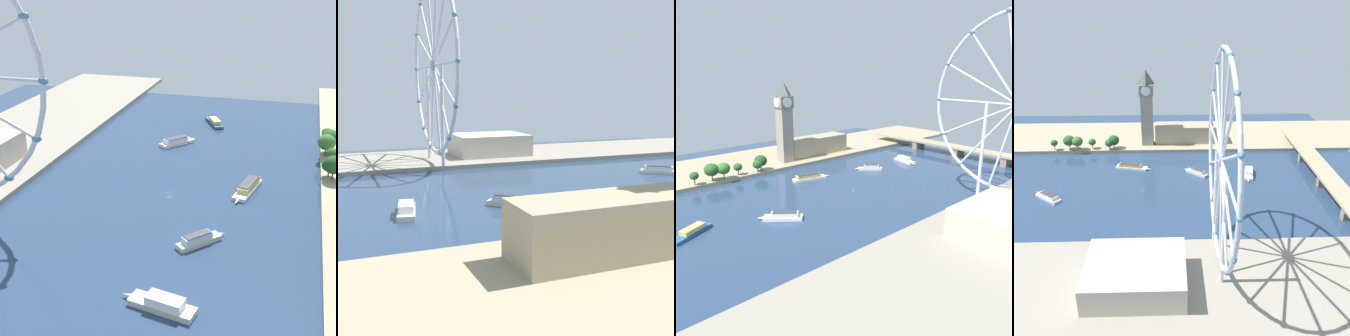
% 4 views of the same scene
% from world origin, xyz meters
% --- Properties ---
extents(ground_plane, '(418.28, 418.28, 0.00)m').
position_xyz_m(ground_plane, '(0.00, 0.00, 0.00)').
color(ground_plane, navy).
extents(riverbank_left, '(90.00, 520.00, 3.00)m').
position_xyz_m(riverbank_left, '(-124.14, 0.00, 1.50)').
color(riverbank_left, tan).
rests_on(riverbank_left, ground_plane).
extents(riverbank_right, '(90.00, 520.00, 3.00)m').
position_xyz_m(riverbank_right, '(124.14, 0.00, 1.50)').
color(riverbank_right, gray).
rests_on(riverbank_right, ground_plane).
extents(clock_tower, '(15.05, 15.05, 78.45)m').
position_xyz_m(clock_tower, '(-97.14, -0.43, 43.92)').
color(clock_tower, gray).
rests_on(clock_tower, riverbank_left).
extents(parliament_block, '(22.00, 70.32, 18.57)m').
position_xyz_m(parliament_block, '(-104.56, 42.73, 12.28)').
color(parliament_block, tan).
rests_on(parliament_block, riverbank_left).
extents(tree_row_embankment, '(14.40, 69.67, 14.74)m').
position_xyz_m(tree_row_embankment, '(-83.69, -61.75, 11.72)').
color(tree_row_embankment, '#513823').
rests_on(tree_row_embankment, riverbank_left).
extents(ferris_wheel, '(123.90, 3.20, 127.78)m').
position_xyz_m(ferris_wheel, '(99.56, 51.56, 69.34)').
color(ferris_wheel, silver).
rests_on(ferris_wheel, riverbank_right).
extents(riverside_hall, '(46.13, 55.71, 16.11)m').
position_xyz_m(riverside_hall, '(122.34, 3.19, 11.05)').
color(riverside_hall, '#BCB29E').
rests_on(riverside_hall, riverbank_right).
extents(river_bridge, '(230.28, 17.60, 10.86)m').
position_xyz_m(river_bridge, '(0.00, 156.97, 8.57)').
color(river_bridge, tan).
rests_on(river_bridge, ground_plane).
extents(tour_boat_0, '(13.44, 34.51, 5.32)m').
position_xyz_m(tour_boat_0, '(-40.73, -13.51, 2.26)').
color(tour_boat_0, white).
rests_on(tour_boat_0, ground_plane).
extents(tour_boat_1, '(29.82, 12.08, 5.55)m').
position_xyz_m(tour_boat_1, '(-23.29, 94.40, 2.22)').
color(tour_boat_1, beige).
rests_on(tour_boat_1, ground_plane).
extents(tour_boat_2, '(22.15, 25.40, 5.23)m').
position_xyz_m(tour_boat_2, '(15.20, -75.83, 2.20)').
color(tour_boat_2, white).
rests_on(tour_boat_2, ground_plane).
extents(tour_boat_4, '(19.82, 21.65, 5.48)m').
position_xyz_m(tour_boat_4, '(-26.88, 47.12, 2.25)').
color(tour_boat_4, beige).
rests_on(tour_boat_4, ground_plane).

